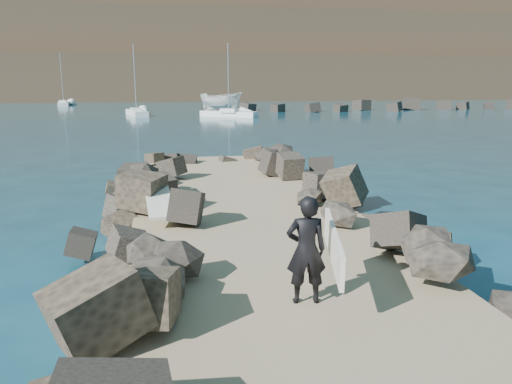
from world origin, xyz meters
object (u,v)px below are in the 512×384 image
(surfer_with_board, at_px, (310,249))
(boat_imported, at_px, (221,101))
(sailboat_e, at_px, (64,104))
(surfboard_resting, at_px, (158,201))

(surfer_with_board, bearing_deg, boat_imported, 85.54)
(boat_imported, relative_size, sailboat_e, 0.75)
(surfboard_resting, height_order, surfer_with_board, surfer_with_board)
(surfboard_resting, bearing_deg, surfer_with_board, -71.79)
(surfboard_resting, relative_size, sailboat_e, 0.29)
(sailboat_e, bearing_deg, boat_imported, -34.88)
(boat_imported, distance_m, sailboat_e, 30.47)
(boat_imported, distance_m, surfer_with_board, 65.30)
(sailboat_e, bearing_deg, surfboard_resting, -77.24)
(boat_imported, xyz_separation_m, surfer_with_board, (-5.07, -65.10, 0.21))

